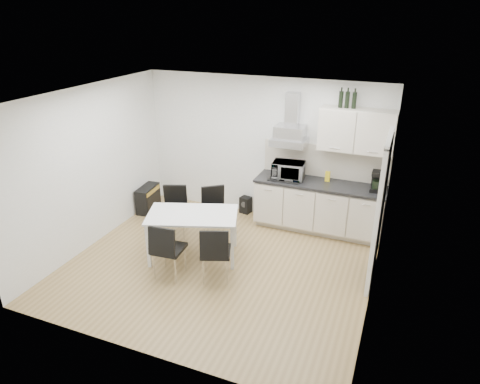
% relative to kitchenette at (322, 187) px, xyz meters
% --- Properties ---
extents(ground, '(4.50, 4.50, 0.00)m').
position_rel_kitchenette_xyz_m(ground, '(-1.19, -1.73, -0.83)').
color(ground, '#A58853').
rests_on(ground, ground).
extents(wall_back, '(4.50, 0.10, 2.60)m').
position_rel_kitchenette_xyz_m(wall_back, '(-1.19, 0.27, 0.47)').
color(wall_back, white).
rests_on(wall_back, ground).
extents(wall_front, '(4.50, 0.10, 2.60)m').
position_rel_kitchenette_xyz_m(wall_front, '(-1.19, -3.73, 0.47)').
color(wall_front, white).
rests_on(wall_front, ground).
extents(wall_left, '(0.10, 4.00, 2.60)m').
position_rel_kitchenette_xyz_m(wall_left, '(-3.44, -1.73, 0.47)').
color(wall_left, white).
rests_on(wall_left, ground).
extents(wall_right, '(0.10, 4.00, 2.60)m').
position_rel_kitchenette_xyz_m(wall_right, '(1.06, -1.73, 0.47)').
color(wall_right, white).
rests_on(wall_right, ground).
extents(ceiling, '(4.50, 4.50, 0.00)m').
position_rel_kitchenette_xyz_m(ceiling, '(-1.19, -1.73, 1.77)').
color(ceiling, white).
rests_on(ceiling, wall_back).
extents(doorway, '(0.08, 1.04, 2.10)m').
position_rel_kitchenette_xyz_m(doorway, '(1.02, -1.18, 0.22)').
color(doorway, white).
rests_on(doorway, ground).
extents(kitchenette, '(2.22, 0.64, 2.52)m').
position_rel_kitchenette_xyz_m(kitchenette, '(0.00, 0.00, 0.00)').
color(kitchenette, beige).
rests_on(kitchenette, ground).
extents(dining_table, '(1.56, 1.20, 0.75)m').
position_rel_kitchenette_xyz_m(dining_table, '(-1.67, -1.63, -0.16)').
color(dining_table, white).
rests_on(dining_table, ground).
extents(chair_far_left, '(0.59, 0.62, 0.88)m').
position_rel_kitchenette_xyz_m(chair_far_left, '(-2.29, -1.15, -0.39)').
color(chair_far_left, black).
rests_on(chair_far_left, ground).
extents(chair_far_right, '(0.65, 0.66, 0.88)m').
position_rel_kitchenette_xyz_m(chair_far_right, '(-1.62, -0.91, -0.39)').
color(chair_far_right, black).
rests_on(chair_far_right, ground).
extents(chair_near_left, '(0.48, 0.53, 0.88)m').
position_rel_kitchenette_xyz_m(chair_near_left, '(-1.75, -2.24, -0.39)').
color(chair_near_left, black).
rests_on(chair_near_left, ground).
extents(chair_near_right, '(0.59, 0.62, 0.88)m').
position_rel_kitchenette_xyz_m(chair_near_right, '(-1.08, -2.06, -0.39)').
color(chair_near_right, black).
rests_on(chair_near_right, ground).
extents(guitar_amp, '(0.31, 0.61, 0.49)m').
position_rel_kitchenette_xyz_m(guitar_amp, '(-3.29, -0.44, -0.58)').
color(guitar_amp, black).
rests_on(guitar_amp, ground).
extents(floor_speaker, '(0.23, 0.21, 0.32)m').
position_rel_kitchenette_xyz_m(floor_speaker, '(-1.48, 0.17, -0.67)').
color(floor_speaker, black).
rests_on(floor_speaker, ground).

